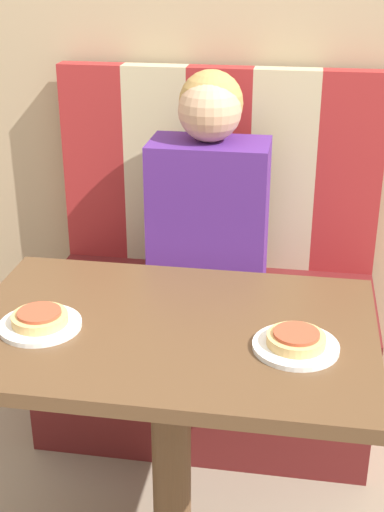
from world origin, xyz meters
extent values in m
cube|color=tan|center=(0.00, 0.98, 1.30)|extent=(7.00, 0.05, 2.60)
cube|color=#5B1919|center=(0.00, 0.65, 0.25)|extent=(1.08, 0.56, 0.50)
cube|color=maroon|center=(-0.43, 0.89, 0.84)|extent=(0.22, 0.07, 0.68)
cube|color=tan|center=(-0.22, 0.89, 0.84)|extent=(0.22, 0.07, 0.68)
cube|color=maroon|center=(0.00, 0.89, 0.84)|extent=(0.22, 0.07, 0.68)
cube|color=tan|center=(0.22, 0.89, 0.84)|extent=(0.22, 0.07, 0.68)
cube|color=maroon|center=(0.43, 0.89, 0.84)|extent=(0.22, 0.07, 0.68)
cube|color=brown|center=(0.00, 0.00, 0.71)|extent=(0.96, 0.64, 0.03)
cylinder|color=brown|center=(0.00, 0.00, 0.35)|extent=(0.10, 0.10, 0.69)
cube|color=#4C237A|center=(0.00, 0.65, 0.75)|extent=(0.36, 0.21, 0.50)
sphere|color=tan|center=(0.00, 0.65, 1.09)|extent=(0.19, 0.19, 0.19)
sphere|color=#AD8447|center=(0.00, 0.67, 1.11)|extent=(0.19, 0.19, 0.19)
cylinder|color=white|center=(-0.29, -0.06, 0.73)|extent=(0.19, 0.19, 0.01)
cylinder|color=white|center=(0.29, -0.06, 0.73)|extent=(0.19, 0.19, 0.01)
cylinder|color=tan|center=(-0.29, -0.06, 0.75)|extent=(0.13, 0.13, 0.02)
cylinder|color=#AD472D|center=(-0.29, -0.06, 0.76)|extent=(0.10, 0.10, 0.01)
cylinder|color=tan|center=(0.29, -0.06, 0.75)|extent=(0.13, 0.13, 0.02)
cylinder|color=#AD472D|center=(0.29, -0.06, 0.76)|extent=(0.10, 0.10, 0.01)
camera|label=1|loc=(0.29, -1.42, 1.55)|focal=50.00mm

